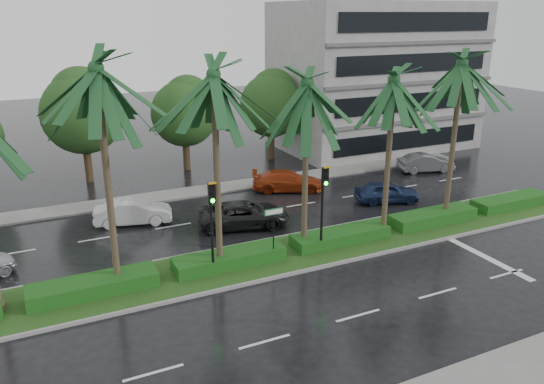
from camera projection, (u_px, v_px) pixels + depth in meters
name	position (u px, v px, depth m)	size (l,w,h in m)	color
ground	(297.00, 263.00, 24.82)	(120.00, 120.00, 0.00)	black
far_sidewalk	(212.00, 189.00, 35.05)	(40.00, 2.00, 0.12)	slate
median	(288.00, 254.00, 25.65)	(36.00, 4.00, 0.15)	gray
hedge	(288.00, 247.00, 25.53)	(35.20, 1.40, 0.60)	#144614
lane_markings	(357.00, 255.00, 25.69)	(34.00, 13.06, 0.01)	silver
palm_row	(263.00, 93.00, 22.65)	(26.30, 4.20, 9.86)	#3E2E24
signal_median_left	(212.00, 215.00, 22.48)	(0.34, 0.42, 4.36)	black
signal_median_right	(324.00, 197.00, 24.73)	(0.34, 0.42, 4.36)	black
street_sign	(274.00, 221.00, 24.14)	(0.95, 0.09, 2.60)	black
bg_trees	(193.00, 106.00, 38.65)	(32.74, 5.43, 7.84)	#39281A
building	(374.00, 76.00, 45.22)	(16.00, 10.00, 12.00)	gray
car_white	(133.00, 212.00, 29.30)	(4.18, 1.46, 1.38)	silver
car_darkgrey	(243.00, 214.00, 28.94)	(4.98, 2.30, 1.39)	black
car_red	(287.00, 181.00, 34.80)	(4.63, 1.88, 1.34)	#932E10
car_blue	(387.00, 192.00, 32.66)	(3.94, 1.58, 1.34)	navy
car_grey	(426.00, 163.00, 38.97)	(4.07, 1.42, 1.34)	#55575A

